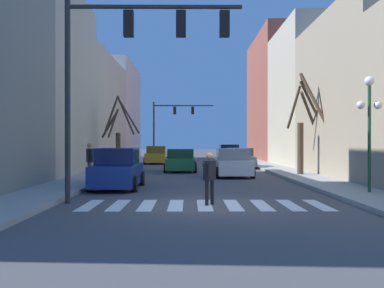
{
  "coord_description": "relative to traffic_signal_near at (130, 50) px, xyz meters",
  "views": [
    {
      "loc": [
        -0.49,
        -14.02,
        1.97
      ],
      "look_at": [
        -0.25,
        22.29,
        1.85
      ],
      "focal_mm": 42.0,
      "sensor_mm": 36.0,
      "label": 1
    }
  ],
  "objects": [
    {
      "name": "street_lamp_right_corner",
      "position": [
        8.57,
        1.94,
        -1.8
      ],
      "size": [
        0.95,
        0.36,
        4.27
      ],
      "color": "#1E4C2D",
      "rests_on": "sidewalk_right"
    },
    {
      "name": "pedestrian_on_left_sidewalk",
      "position": [
        2.56,
        -0.42,
        -3.99
      ],
      "size": [
        0.51,
        0.6,
        1.65
      ],
      "rotation": [
        0.0,
        0.0,
        4.03
      ],
      "color": "black",
      "rests_on": "ground_plane"
    },
    {
      "name": "car_parked_left_near",
      "position": [
        1.35,
        16.07,
        -4.24
      ],
      "size": [
        2.14,
        4.78,
        1.53
      ],
      "rotation": [
        0.0,
        0.0,
        -1.57
      ],
      "color": "#236B38",
      "rests_on": "ground_plane"
    },
    {
      "name": "building_row_right",
      "position": [
        12.36,
        21.38,
        0.65
      ],
      "size": [
        6.0,
        49.63,
        13.73
      ],
      "color": "tan",
      "rests_on": "ground_plane"
    },
    {
      "name": "car_driving_toward_lane",
      "position": [
        -1.1,
        27.13,
        -4.2
      ],
      "size": [
        2.09,
        4.5,
        1.64
      ],
      "rotation": [
        0.0,
        0.0,
        1.57
      ],
      "color": "#A38423",
      "rests_on": "ground_plane"
    },
    {
      "name": "street_tree_right_mid",
      "position": [
        -2.98,
        16.24,
        -2.5
      ],
      "size": [
        2.94,
        2.16,
        5.06
      ],
      "color": "#473828",
      "rests_on": "sidewalk_left"
    },
    {
      "name": "street_tree_left_near",
      "position": [
        8.58,
        11.3,
        -2.0
      ],
      "size": [
        2.52,
        2.44,
        5.85
      ],
      "color": "brown",
      "rests_on": "sidewalk_right"
    },
    {
      "name": "traffic_signal_near",
      "position": [
        0.0,
        0.0,
        0.0
      ],
      "size": [
        5.74,
        0.28,
        6.77
      ],
      "color": "#2D2D2D",
      "rests_on": "ground_plane"
    },
    {
      "name": "traffic_signal_far",
      "position": [
        -0.11,
        35.51,
        -0.26
      ],
      "size": [
        6.76,
        0.28,
        6.49
      ],
      "color": "#2D2D2D",
      "rests_on": "ground_plane"
    },
    {
      "name": "car_parked_right_near",
      "position": [
        4.44,
        11.28,
        -4.21
      ],
      "size": [
        2.15,
        4.23,
        1.63
      ],
      "rotation": [
        0.0,
        0.0,
        1.57
      ],
      "color": "white",
      "rests_on": "ground_plane"
    },
    {
      "name": "car_parked_left_far",
      "position": [
        5.87,
        20.15,
        -4.24
      ],
      "size": [
        2.18,
        4.54,
        1.55
      ],
      "rotation": [
        0.0,
        0.0,
        1.57
      ],
      "color": "gray",
      "rests_on": "ground_plane"
    },
    {
      "name": "sidewalk_left",
      "position": [
        -3.41,
        -0.53,
        -4.89
      ],
      "size": [
        2.29,
        90.0,
        0.15
      ],
      "color": "#9E9E99",
      "rests_on": "ground_plane"
    },
    {
      "name": "pedestrian_near_right_corner",
      "position": [
        -2.98,
        7.56,
        -3.75
      ],
      "size": [
        0.42,
        0.74,
        1.8
      ],
      "rotation": [
        0.0,
        0.0,
        2.02
      ],
      "color": "#4C4C51",
      "rests_on": "sidewalk_left"
    },
    {
      "name": "car_parked_right_mid",
      "position": [
        -1.15,
        4.7,
        -4.16
      ],
      "size": [
        2.0,
        4.44,
        1.74
      ],
      "rotation": [
        0.0,
        0.0,
        1.57
      ],
      "color": "navy",
      "rests_on": "ground_plane"
    },
    {
      "name": "crosswalk_stripes",
      "position": [
        2.4,
        -0.46,
        -4.96
      ],
      "size": [
        7.65,
        2.6,
        0.01
      ],
      "color": "white",
      "rests_on": "ground_plane"
    },
    {
      "name": "building_row_left",
      "position": [
        -7.56,
        18.03,
        0.7
      ],
      "size": [
        6.0,
        51.73,
        13.46
      ],
      "color": "gray",
      "rests_on": "ground_plane"
    },
    {
      "name": "car_driving_away_lane",
      "position": [
        5.88,
        29.88,
        -4.15
      ],
      "size": [
        2.15,
        4.5,
        1.77
      ],
      "rotation": [
        0.0,
        0.0,
        1.57
      ],
      "color": "black",
      "rests_on": "ground_plane"
    },
    {
      "name": "ground_plane",
      "position": [
        2.4,
        -0.53,
        -4.97
      ],
      "size": [
        240.0,
        240.0,
        0.0
      ],
      "primitive_type": "plane",
      "color": "#4C4C4F"
    }
  ]
}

